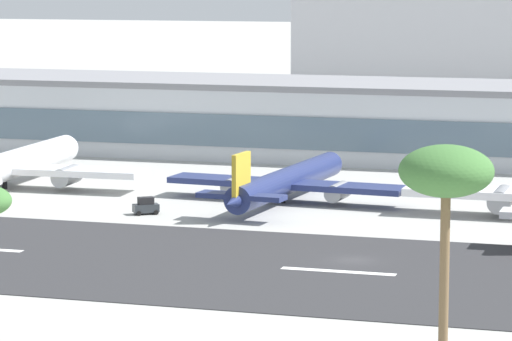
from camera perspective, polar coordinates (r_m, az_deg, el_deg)
The scene contains 9 objects.
ground_plane at distance 148.45m, azimuth 4.02°, elevation -3.71°, with size 1400.00×1400.00×0.00m, color #A8A8A3.
runway_strip at distance 142.73m, azimuth 3.49°, elevation -4.17°, with size 800.00×38.24×0.08m, color #2D2D30.
runway_centreline_dash_4 at distance 142.78m, azimuth 3.39°, elevation -4.15°, with size 12.00×1.20×0.01m, color white.
terminal_building at distance 231.03m, azimuth 3.92°, elevation 2.11°, with size 182.42×25.97×12.56m.
distant_hotel_block at distance 350.33m, azimuth 10.34°, elevation 5.88°, with size 101.31×38.55×35.08m, color #BCBCC1.
airliner_blue_tail_gate_0 at distance 199.82m, azimuth -10.25°, elevation 0.13°, with size 40.36×46.45×9.69m.
airliner_gold_tail_gate_1 at distance 184.75m, azimuth 1.14°, elevation -0.51°, with size 33.01×40.49×8.46m.
service_baggage_tug_0 at distance 176.69m, azimuth -4.54°, elevation -1.47°, with size 3.54×3.18×2.20m.
palm_tree_1 at distance 108.13m, azimuth 7.80°, elevation -0.17°, with size 7.40×7.40×17.25m.
Camera 1 is at (31.85, -141.79, 30.35)m, focal length 97.60 mm.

